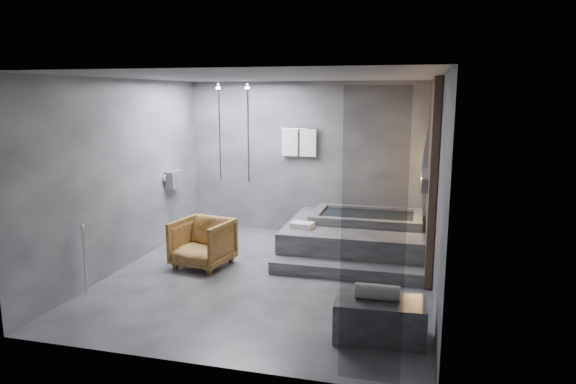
# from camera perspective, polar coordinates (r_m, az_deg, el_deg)

# --- Properties ---
(room) EXTENTS (5.00, 5.04, 2.82)m
(room) POSITION_cam_1_polar(r_m,az_deg,el_deg) (7.18, 1.47, 4.09)
(room) COLOR #323235
(room) RESTS_ON ground
(tub_deck) EXTENTS (2.20, 2.00, 0.50)m
(tub_deck) POSITION_cam_1_polar(r_m,az_deg,el_deg) (8.53, 7.57, -5.06)
(tub_deck) COLOR #38373A
(tub_deck) RESTS_ON ground
(tub_step) EXTENTS (2.20, 0.36, 0.18)m
(tub_step) POSITION_cam_1_polar(r_m,az_deg,el_deg) (7.46, 6.41, -8.68)
(tub_step) COLOR #38373A
(tub_step) RESTS_ON ground
(concrete_bench) EXTENTS (0.98, 0.57, 0.43)m
(concrete_bench) POSITION_cam_1_polar(r_m,az_deg,el_deg) (5.72, 10.15, -13.75)
(concrete_bench) COLOR #2E2E30
(concrete_bench) RESTS_ON ground
(driftwood_chair) EXTENTS (0.91, 0.93, 0.73)m
(driftwood_chair) POSITION_cam_1_polar(r_m,az_deg,el_deg) (7.89, -9.47, -5.59)
(driftwood_chair) COLOR #4F3113
(driftwood_chair) RESTS_ON ground
(rolled_towel) EXTENTS (0.47, 0.17, 0.17)m
(rolled_towel) POSITION_cam_1_polar(r_m,az_deg,el_deg) (5.62, 9.91, -10.88)
(rolled_towel) COLOR silver
(rolled_towel) RESTS_ON concrete_bench
(deck_towel) EXTENTS (0.37, 0.30, 0.09)m
(deck_towel) POSITION_cam_1_polar(r_m,az_deg,el_deg) (8.08, 1.59, -3.70)
(deck_towel) COLOR silver
(deck_towel) RESTS_ON tub_deck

